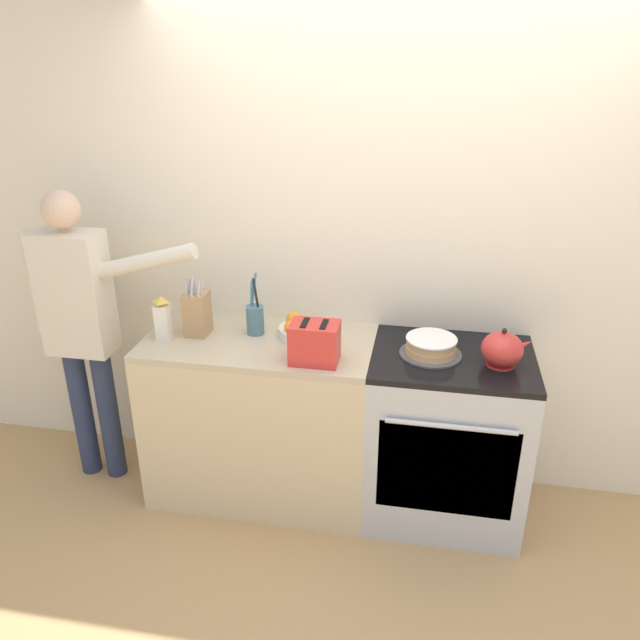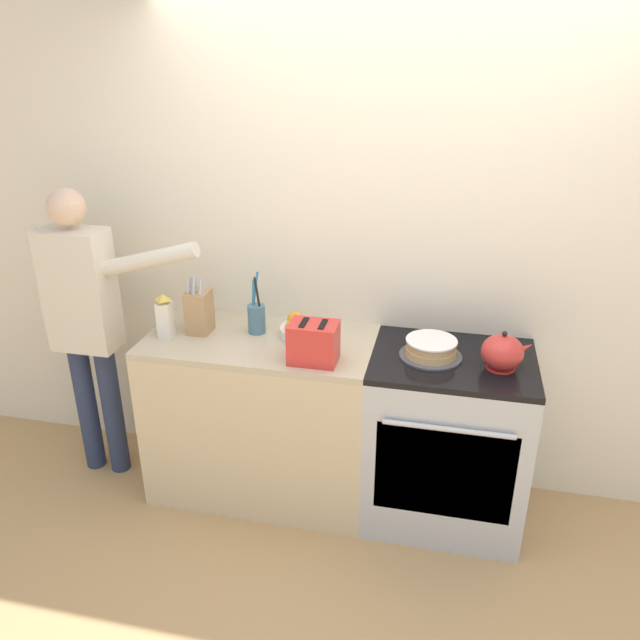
# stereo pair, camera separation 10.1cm
# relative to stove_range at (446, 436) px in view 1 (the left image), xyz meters

# --- Properties ---
(ground_plane) EXTENTS (16.00, 16.00, 0.00)m
(ground_plane) POSITION_rel_stove_range_xyz_m (-0.29, -0.30, -0.46)
(ground_plane) COLOR tan
(wall_back) EXTENTS (8.00, 0.04, 2.60)m
(wall_back) POSITION_rel_stove_range_xyz_m (-0.29, 0.33, 0.84)
(wall_back) COLOR silver
(wall_back) RESTS_ON ground_plane
(counter_cabinet) EXTENTS (1.17, 0.61, 0.92)m
(counter_cabinet) POSITION_rel_stove_range_xyz_m (-0.97, 0.00, -0.00)
(counter_cabinet) COLOR beige
(counter_cabinet) RESTS_ON ground_plane
(stove_range) EXTENTS (0.78, 0.64, 0.92)m
(stove_range) POSITION_rel_stove_range_xyz_m (0.00, 0.00, 0.00)
(stove_range) COLOR #B7BABF
(stove_range) RESTS_ON ground_plane
(layer_cake) EXTENTS (0.30, 0.30, 0.09)m
(layer_cake) POSITION_rel_stove_range_xyz_m (-0.11, -0.01, 0.50)
(layer_cake) COLOR #4C4C51
(layer_cake) RESTS_ON stove_range
(tea_kettle) EXTENTS (0.24, 0.19, 0.19)m
(tea_kettle) POSITION_rel_stove_range_xyz_m (0.22, -0.05, 0.54)
(tea_kettle) COLOR red
(tea_kettle) RESTS_ON stove_range
(knife_block) EXTENTS (0.11, 0.13, 0.32)m
(knife_block) POSITION_rel_stove_range_xyz_m (-1.30, 0.02, 0.58)
(knife_block) COLOR tan
(knife_block) RESTS_ON counter_cabinet
(utensil_crock) EXTENTS (0.09, 0.09, 0.32)m
(utensil_crock) POSITION_rel_stove_range_xyz_m (-1.01, 0.08, 0.54)
(utensil_crock) COLOR #477084
(utensil_crock) RESTS_ON counter_cabinet
(fruit_bowl) EXTENTS (0.25, 0.25, 0.11)m
(fruit_bowl) POSITION_rel_stove_range_xyz_m (-0.77, 0.09, 0.50)
(fruit_bowl) COLOR silver
(fruit_bowl) RESTS_ON counter_cabinet
(toaster) EXTENTS (0.24, 0.16, 0.20)m
(toaster) POSITION_rel_stove_range_xyz_m (-0.65, -0.17, 0.56)
(toaster) COLOR red
(toaster) RESTS_ON counter_cabinet
(milk_carton) EXTENTS (0.07, 0.07, 0.23)m
(milk_carton) POSITION_rel_stove_range_xyz_m (-1.44, -0.07, 0.57)
(milk_carton) COLOR white
(milk_carton) RESTS_ON counter_cabinet
(person_baker) EXTENTS (0.93, 0.20, 1.65)m
(person_baker) POSITION_rel_stove_range_xyz_m (-1.92, -0.03, 0.53)
(person_baker) COLOR #283351
(person_baker) RESTS_ON ground_plane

